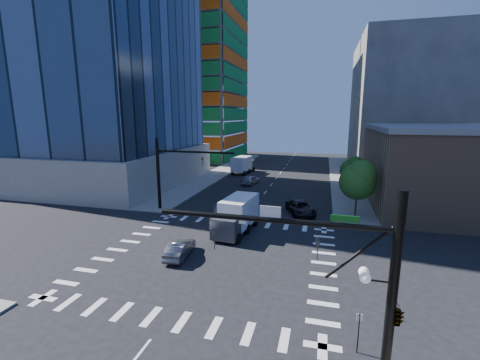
% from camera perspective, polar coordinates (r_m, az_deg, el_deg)
% --- Properties ---
extents(ground, '(160.00, 160.00, 0.00)m').
position_cam_1_polar(ground, '(28.41, -4.36, -13.35)').
color(ground, black).
rests_on(ground, ground).
extents(road_markings, '(20.00, 20.00, 0.01)m').
position_cam_1_polar(road_markings, '(28.40, -4.36, -13.34)').
color(road_markings, silver).
rests_on(road_markings, ground).
extents(sidewalk_ne, '(5.00, 60.00, 0.15)m').
position_cam_1_polar(sidewalk_ne, '(65.54, 17.88, 0.49)').
color(sidewalk_ne, gray).
rests_on(sidewalk_ne, ground).
extents(sidewalk_nw, '(5.00, 60.00, 0.15)m').
position_cam_1_polar(sidewalk_nw, '(68.72, -3.39, 1.51)').
color(sidewalk_nw, gray).
rests_on(sidewalk_nw, ground).
extents(construction_building, '(25.16, 34.50, 70.60)m').
position_cam_1_polar(construction_building, '(94.33, -8.34, 19.07)').
color(construction_building, slate).
rests_on(construction_building, ground).
extents(commercial_building, '(20.50, 22.50, 10.60)m').
position_cam_1_polar(commercial_building, '(49.61, 33.90, 1.86)').
color(commercial_building, '#8F7153').
rests_on(commercial_building, ground).
extents(bg_building_ne, '(24.00, 30.00, 28.00)m').
position_cam_1_polar(bg_building_ne, '(81.49, 28.38, 11.58)').
color(bg_building_ne, '#5C5853').
rests_on(bg_building_ne, ground).
extents(signal_mast_se, '(10.51, 2.48, 9.00)m').
position_cam_1_polar(signal_mast_se, '(14.71, 21.92, -17.35)').
color(signal_mast_se, black).
rests_on(signal_mast_se, sidewalk_se).
extents(signal_mast_nw, '(10.20, 0.40, 9.00)m').
position_cam_1_polar(signal_mast_nw, '(40.86, -12.53, 2.15)').
color(signal_mast_nw, black).
rests_on(signal_mast_nw, sidewalk_nw).
extents(tree_south, '(4.16, 4.16, 6.82)m').
position_cam_1_polar(tree_south, '(39.13, 20.40, 0.10)').
color(tree_south, '#382316').
rests_on(tree_south, sidewalk_ne).
extents(tree_north, '(3.54, 3.52, 5.78)m').
position_cam_1_polar(tree_north, '(51.05, 19.42, 1.87)').
color(tree_north, '#382316').
rests_on(tree_north, sidewalk_ne).
extents(no_parking_sign, '(0.30, 0.06, 2.20)m').
position_cam_1_polar(no_parking_sign, '(18.72, 20.36, -23.51)').
color(no_parking_sign, black).
rests_on(no_parking_sign, ground).
extents(car_nb_far, '(4.44, 6.21, 1.57)m').
position_cam_1_polar(car_nb_far, '(40.08, 10.71, -4.86)').
color(car_nb_far, black).
rests_on(car_nb_far, ground).
extents(car_sb_near, '(2.15, 4.66, 1.32)m').
position_cam_1_polar(car_sb_near, '(40.93, -2.84, -4.51)').
color(car_sb_near, silver).
rests_on(car_sb_near, ground).
extents(car_sb_mid, '(2.88, 5.01, 1.60)m').
position_cam_1_polar(car_sb_mid, '(56.20, 1.88, 0.05)').
color(car_sb_mid, '#9FA2A7').
rests_on(car_sb_mid, ground).
extents(car_sb_cross, '(1.87, 4.43, 1.42)m').
position_cam_1_polar(car_sb_cross, '(28.46, -10.65, -11.91)').
color(car_sb_cross, '#515156').
rests_on(car_sb_cross, ground).
extents(box_truck_near, '(3.50, 6.90, 3.49)m').
position_cam_1_polar(box_truck_near, '(32.99, -0.81, -6.85)').
color(box_truck_near, black).
rests_on(box_truck_near, ground).
extents(box_truck_far, '(3.79, 7.03, 3.51)m').
position_cam_1_polar(box_truck_far, '(67.23, 0.65, 2.59)').
color(box_truck_far, black).
rests_on(box_truck_far, ground).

